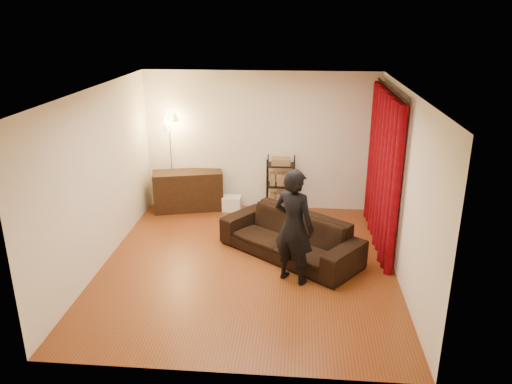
# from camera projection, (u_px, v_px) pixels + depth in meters

# --- Properties ---
(floor) EXTENTS (5.00, 5.00, 0.00)m
(floor) POSITION_uv_depth(u_px,v_px,m) (248.00, 264.00, 7.79)
(floor) COLOR brown
(floor) RESTS_ON ground
(ceiling) EXTENTS (5.00, 5.00, 0.00)m
(ceiling) POSITION_uv_depth(u_px,v_px,m) (247.00, 90.00, 6.87)
(ceiling) COLOR white
(ceiling) RESTS_ON ground
(wall_back) EXTENTS (5.00, 0.00, 5.00)m
(wall_back) POSITION_uv_depth(u_px,v_px,m) (261.00, 142.00, 9.67)
(wall_back) COLOR white
(wall_back) RESTS_ON ground
(wall_front) EXTENTS (5.00, 0.00, 5.00)m
(wall_front) POSITION_uv_depth(u_px,v_px,m) (222.00, 263.00, 4.99)
(wall_front) COLOR white
(wall_front) RESTS_ON ground
(wall_left) EXTENTS (0.00, 5.00, 5.00)m
(wall_left) POSITION_uv_depth(u_px,v_px,m) (99.00, 179.00, 7.51)
(wall_left) COLOR white
(wall_left) RESTS_ON ground
(wall_right) EXTENTS (0.00, 5.00, 5.00)m
(wall_right) POSITION_uv_depth(u_px,v_px,m) (403.00, 187.00, 7.15)
(wall_right) COLOR white
(wall_right) RESTS_ON ground
(curtain_rod) EXTENTS (0.04, 2.65, 0.04)m
(curtain_rod) POSITION_uv_depth(u_px,v_px,m) (391.00, 89.00, 7.79)
(curtain_rod) COLOR black
(curtain_rod) RESTS_ON wall_right
(curtain) EXTENTS (0.22, 2.65, 2.55)m
(curtain) POSITION_uv_depth(u_px,v_px,m) (383.00, 169.00, 8.24)
(curtain) COLOR maroon
(curtain) RESTS_ON ground
(sofa) EXTENTS (2.40, 2.14, 0.68)m
(sofa) POSITION_uv_depth(u_px,v_px,m) (290.00, 236.00, 7.97)
(sofa) COLOR black
(sofa) RESTS_ON ground
(person) EXTENTS (0.74, 0.66, 1.71)m
(person) POSITION_uv_depth(u_px,v_px,m) (294.00, 227.00, 7.06)
(person) COLOR black
(person) RESTS_ON ground
(media_cabinet) EXTENTS (1.43, 0.82, 0.78)m
(media_cabinet) POSITION_uv_depth(u_px,v_px,m) (188.00, 191.00, 9.86)
(media_cabinet) COLOR #301D0F
(media_cabinet) RESTS_ON ground
(storage_boxes) EXTENTS (0.37, 0.30, 0.30)m
(storage_boxes) POSITION_uv_depth(u_px,v_px,m) (232.00, 203.00, 9.87)
(storage_boxes) COLOR white
(storage_boxes) RESTS_ON ground
(wire_shelf) EXTENTS (0.54, 0.40, 1.12)m
(wire_shelf) POSITION_uv_depth(u_px,v_px,m) (281.00, 185.00, 9.64)
(wire_shelf) COLOR black
(wire_shelf) RESTS_ON ground
(floor_lamp) EXTENTS (0.39, 0.39, 1.88)m
(floor_lamp) POSITION_uv_depth(u_px,v_px,m) (171.00, 164.00, 9.68)
(floor_lamp) COLOR silver
(floor_lamp) RESTS_ON ground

